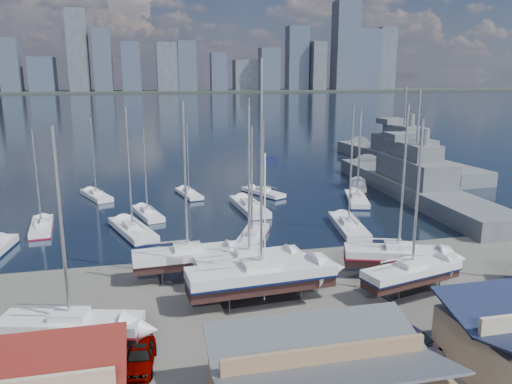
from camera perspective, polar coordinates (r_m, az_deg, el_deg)
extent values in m
plane|color=#605E59|center=(44.25, 0.28, -11.61)|extent=(1400.00, 1400.00, 0.00)
cube|color=#182438|center=(349.73, -11.74, 9.76)|extent=(1400.00, 600.00, 0.40)
cube|color=#2D332D|center=(609.43, -12.48, 11.15)|extent=(1400.00, 80.00, 2.20)
cube|color=#3D4756|center=(615.98, -26.26, 12.87)|extent=(19.55, 21.83, 55.97)
cube|color=#475166|center=(616.17, -23.19, 12.27)|extent=(26.03, 30.49, 37.14)
cube|color=#595E66|center=(599.87, -19.70, 14.98)|extent=(21.60, 16.58, 87.63)
cube|color=#3D4756|center=(598.83, -17.10, 14.20)|extent=(19.42, 28.42, 67.60)
cube|color=#475166|center=(600.82, -14.07, 13.73)|extent=(20.24, 23.80, 54.09)
cube|color=#595E66|center=(598.57, -10.05, 13.92)|extent=(24.62, 19.72, 54.00)
cube|color=#3D4756|center=(598.49, -7.89, 14.08)|extent=(20.75, 17.93, 55.97)
cube|color=#475166|center=(601.30, -4.30, 13.55)|extent=(18.36, 16.25, 43.03)
cube|color=#595E66|center=(626.44, -1.21, 13.22)|extent=(28.49, 22.03, 35.69)
cube|color=#3D4756|center=(615.03, 1.53, 13.85)|extent=(23.34, 17.87, 49.11)
cube|color=#475166|center=(640.52, 4.71, 14.98)|extent=(25.35, 19.79, 75.95)
cube|color=#595E66|center=(641.64, 6.93, 14.11)|extent=(17.00, 27.45, 57.67)
cube|color=#3D4756|center=(656.00, 10.17, 16.10)|extent=(29.28, 24.05, 106.04)
cube|color=#475166|center=(676.96, 12.36, 14.56)|extent=(30.82, 28.37, 74.41)
cube|color=#595E66|center=(691.82, 14.61, 14.54)|extent=(21.74, 17.03, 77.48)
cube|color=#52555D|center=(29.06, 7.99, -18.01)|extent=(12.60, 8.40, 1.27)
cube|color=#2D2D33|center=(37.79, -20.18, -16.94)|extent=(5.67, 3.67, 0.16)
cube|color=black|center=(37.08, -20.36, -14.92)|extent=(9.76, 4.65, 0.76)
cube|color=silver|center=(36.74, -20.46, -13.87)|extent=(9.87, 5.04, 0.76)
cube|color=maroon|center=(36.89, -20.42, -14.35)|extent=(9.97, 5.09, 0.15)
cube|color=silver|center=(36.47, -20.54, -12.98)|extent=(2.71, 2.16, 0.50)
cylinder|color=#B2B2B7|center=(34.30, -21.36, -3.66)|extent=(0.22, 0.22, 12.83)
cube|color=#2D2D33|center=(47.93, -7.73, -9.62)|extent=(5.65, 2.81, 0.16)
cube|color=black|center=(47.37, -7.79, -7.92)|extent=(10.16, 2.90, 0.80)
cube|color=silver|center=(47.08, -7.82, -7.01)|extent=(10.18, 3.33, 0.80)
cube|color=silver|center=(46.87, -7.84, -6.26)|extent=(2.60, 1.82, 0.50)
cylinder|color=#B2B2B7|center=(45.14, -8.10, 1.59)|extent=(0.22, 0.22, 13.57)
cube|color=#2D2D33|center=(42.88, 0.58, -12.33)|extent=(6.99, 3.58, 0.16)
cube|color=black|center=(42.21, 0.58, -10.35)|extent=(12.51, 3.80, 0.99)
cube|color=silver|center=(41.83, 0.58, -9.11)|extent=(12.55, 4.32, 0.99)
cube|color=#0B1338|center=(42.00, 0.58, -9.68)|extent=(12.68, 4.36, 0.20)
cube|color=silver|center=(41.56, 0.59, -8.16)|extent=(3.22, 2.29, 0.50)
cylinder|color=#B2B2B7|center=(39.36, 0.61, 2.87)|extent=(0.22, 0.22, 16.66)
cube|color=#2D2D33|center=(46.35, -0.77, -10.31)|extent=(5.58, 2.88, 0.16)
cube|color=black|center=(45.77, -0.77, -8.57)|extent=(9.99, 3.08, 0.79)
cube|color=silver|center=(45.48, -0.78, -7.65)|extent=(10.02, 3.49, 0.79)
cube|color=silver|center=(45.26, -0.78, -6.89)|extent=(2.58, 1.83, 0.50)
cylinder|color=#B2B2B7|center=(43.49, -0.80, 1.05)|extent=(0.22, 0.22, 13.28)
cube|color=#2D2D33|center=(46.12, 17.19, -11.05)|extent=(5.49, 3.49, 0.16)
cube|color=black|center=(45.55, 17.32, -9.34)|extent=(9.50, 4.37, 0.74)
cube|color=silver|center=(45.28, 17.38, -8.47)|extent=(9.59, 4.74, 0.74)
cube|color=#0B1338|center=(45.40, 17.36, -8.87)|extent=(9.69, 4.79, 0.15)
cube|color=silver|center=(45.06, 17.44, -7.74)|extent=(2.62, 2.06, 0.50)
cylinder|color=#B2B2B7|center=(43.36, 17.98, -0.31)|extent=(0.22, 0.22, 12.47)
cube|color=#2D2D33|center=(49.66, 15.80, -9.19)|extent=(5.96, 4.14, 0.16)
cube|color=black|center=(49.11, 15.91, -7.55)|extent=(10.12, 5.46, 0.79)
cube|color=silver|center=(48.85, 15.97, -6.68)|extent=(10.26, 5.85, 0.79)
cube|color=maroon|center=(48.97, 15.94, -7.08)|extent=(10.36, 5.91, 0.16)
cube|color=silver|center=(48.64, 16.02, -5.96)|extent=(2.88, 2.38, 0.50)
cylinder|color=#B2B2B7|center=(46.99, 16.51, 1.47)|extent=(0.22, 0.22, 13.36)
cube|color=black|center=(67.14, -23.25, -4.19)|extent=(3.01, 8.79, 0.69)
cube|color=silver|center=(66.95, -23.31, -3.63)|extent=(3.37, 8.83, 0.69)
cube|color=maroon|center=(67.04, -23.28, -3.89)|extent=(3.40, 8.92, 0.14)
cube|color=silver|center=(66.79, -23.35, -3.14)|extent=(1.68, 2.30, 0.50)
cylinder|color=#B2B2B7|center=(65.56, -23.79, 1.54)|extent=(0.22, 0.22, 11.62)
cube|color=black|center=(81.40, -17.76, -0.84)|extent=(5.22, 8.71, 0.69)
cube|color=silver|center=(81.25, -17.79, -0.37)|extent=(5.55, 8.85, 0.69)
cube|color=silver|center=(81.12, -17.82, 0.04)|extent=(2.16, 2.54, 0.50)
cylinder|color=#B2B2B7|center=(80.11, -18.10, 3.91)|extent=(0.22, 0.22, 11.60)
cube|color=black|center=(61.98, -13.89, -4.94)|extent=(5.68, 10.76, 0.84)
cube|color=silver|center=(61.73, -13.93, -4.20)|extent=(6.10, 10.90, 0.84)
cube|color=#0B1338|center=(61.84, -13.91, -4.54)|extent=(6.16, 11.01, 0.17)
cube|color=silver|center=(61.54, -13.96, -3.60)|extent=(2.50, 3.05, 0.50)
cylinder|color=#B2B2B7|center=(59.98, -14.32, 2.68)|extent=(0.22, 0.22, 14.19)
cube|color=black|center=(69.06, -12.28, -2.93)|extent=(4.09, 8.44, 0.66)
cube|color=silver|center=(68.88, -12.30, -2.41)|extent=(4.42, 8.53, 0.66)
cube|color=silver|center=(68.73, -12.33, -1.94)|extent=(1.88, 2.35, 0.50)
cylinder|color=#B2B2B7|center=(67.58, -12.54, 2.40)|extent=(0.22, 0.22, 11.09)
cube|color=black|center=(79.42, -7.66, -0.64)|extent=(3.55, 8.13, 0.63)
cube|color=silver|center=(79.28, -7.68, -0.20)|extent=(3.87, 8.20, 0.63)
cube|color=#0B1338|center=(79.34, -7.67, -0.40)|extent=(3.91, 8.29, 0.13)
cube|color=silver|center=(79.15, -7.69, 0.20)|extent=(1.73, 2.22, 0.50)
cylinder|color=#B2B2B7|center=(78.18, -7.80, 3.84)|extent=(0.22, 0.22, 10.68)
cube|color=black|center=(57.70, -0.48, -5.85)|extent=(5.73, 9.24, 0.73)
cube|color=silver|center=(57.46, -0.48, -5.16)|extent=(6.08, 9.39, 0.73)
cube|color=maroon|center=(57.57, -0.48, -5.48)|extent=(6.14, 9.49, 0.15)
cube|color=silver|center=(57.27, -0.48, -4.58)|extent=(2.34, 2.72, 0.50)
cylinder|color=#B2B2B7|center=(55.76, -0.49, 1.23)|extent=(0.22, 0.22, 12.35)
cube|color=black|center=(70.62, -0.77, -2.34)|extent=(3.37, 11.04, 0.87)
cube|color=silver|center=(70.40, -0.78, -1.66)|extent=(3.82, 11.07, 0.87)
cube|color=silver|center=(70.23, -0.78, -1.12)|extent=(2.02, 2.84, 0.50)
cylinder|color=#B2B2B7|center=(68.83, -0.80, 4.62)|extent=(0.22, 0.22, 14.69)
cube|color=black|center=(79.61, 0.84, -0.50)|extent=(5.45, 8.32, 0.66)
cube|color=silver|center=(79.45, 0.84, -0.04)|extent=(5.76, 8.48, 0.66)
cube|color=#0B1338|center=(79.52, 0.84, -0.25)|extent=(5.82, 8.56, 0.13)
cube|color=silver|center=(79.32, 0.84, 0.37)|extent=(2.17, 2.48, 0.50)
cylinder|color=#B2B2B7|center=(78.32, 0.85, 4.20)|extent=(0.22, 0.22, 11.21)
cube|color=black|center=(62.71, 10.50, -4.56)|extent=(4.20, 10.75, 0.84)
cube|color=silver|center=(62.46, 10.53, -3.83)|extent=(4.64, 10.82, 0.84)
cube|color=silver|center=(62.27, 10.56, -3.24)|extent=(2.17, 2.88, 0.50)
cylinder|color=#B2B2B7|center=(60.74, 10.82, 2.95)|extent=(0.22, 0.22, 14.14)
cube|color=black|center=(76.51, 11.41, -1.36)|extent=(5.11, 9.90, 0.77)
cube|color=silver|center=(76.32, 11.44, -0.80)|extent=(5.50, 10.03, 0.77)
cube|color=#0B1338|center=(76.41, 11.43, -1.06)|extent=(5.55, 10.13, 0.15)
cube|color=silver|center=(76.17, 11.46, -0.33)|extent=(2.28, 2.79, 0.50)
cylinder|color=#B2B2B7|center=(75.00, 11.68, 4.33)|extent=(0.22, 0.22, 13.04)
cube|color=black|center=(86.54, 11.57, 0.32)|extent=(5.46, 9.03, 0.71)
cube|color=silver|center=(86.39, 11.60, 0.78)|extent=(5.81, 9.18, 0.71)
cube|color=maroon|center=(86.46, 11.59, 0.57)|extent=(5.87, 9.27, 0.14)
cube|color=silver|center=(86.27, 11.61, 1.18)|extent=(2.25, 2.64, 0.50)
cylinder|color=#B2B2B7|center=(85.29, 11.79, 4.97)|extent=(0.22, 0.22, 12.03)
cube|color=#575A60|center=(82.20, 17.49, -0.20)|extent=(8.82, 45.05, 4.03)
cube|color=#575A60|center=(81.45, 17.67, 2.41)|extent=(6.31, 15.89, 3.60)
cube|color=#575A60|center=(80.98, 17.82, 4.50)|extent=(4.63, 9.12, 2.40)
cube|color=#575A60|center=(84.68, 16.45, 6.10)|extent=(5.18, 4.66, 1.20)
cylinder|color=#B2B2B7|center=(80.42, 18.08, 8.16)|extent=(0.30, 0.30, 8.00)
cube|color=#575A60|center=(110.12, 16.30, 3.14)|extent=(10.48, 46.73, 4.17)
cube|color=#575A60|center=(109.55, 16.43, 5.14)|extent=(7.00, 16.58, 3.60)
cube|color=#575A60|center=(109.20, 16.53, 6.70)|extent=(5.06, 9.54, 2.40)
cube|color=#575A60|center=(112.92, 15.30, 7.84)|extent=(5.49, 4.97, 1.20)
cylinder|color=#B2B2B7|center=(108.80, 16.71, 9.42)|extent=(0.30, 0.30, 8.00)
imported|color=gray|center=(34.89, -13.10, -17.77)|extent=(2.38, 4.79, 1.57)
imported|color=gray|center=(35.29, 0.49, -16.99)|extent=(5.12, 3.36, 1.59)
imported|color=gray|center=(38.31, 14.46, -14.90)|extent=(2.71, 5.64, 1.55)
imported|color=gray|center=(37.51, 17.75, -15.89)|extent=(3.32, 5.18, 1.40)
cylinder|color=white|center=(40.69, 1.00, -4.35)|extent=(0.12, 0.12, 12.58)
cube|color=#13173C|center=(39.50, 1.77, 3.56)|extent=(1.05, 0.05, 0.73)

